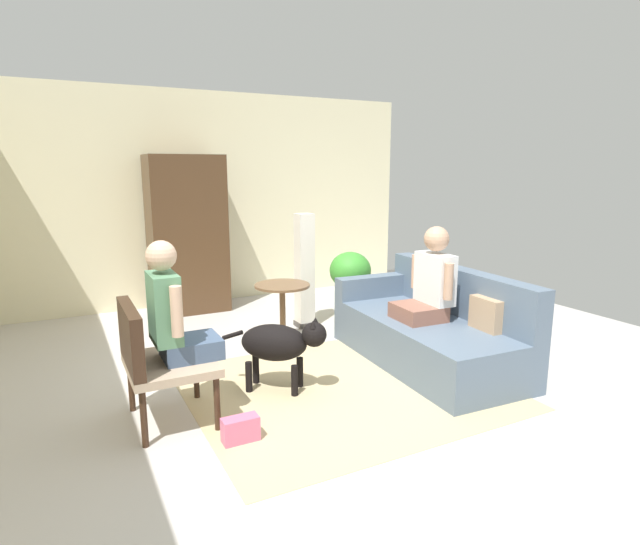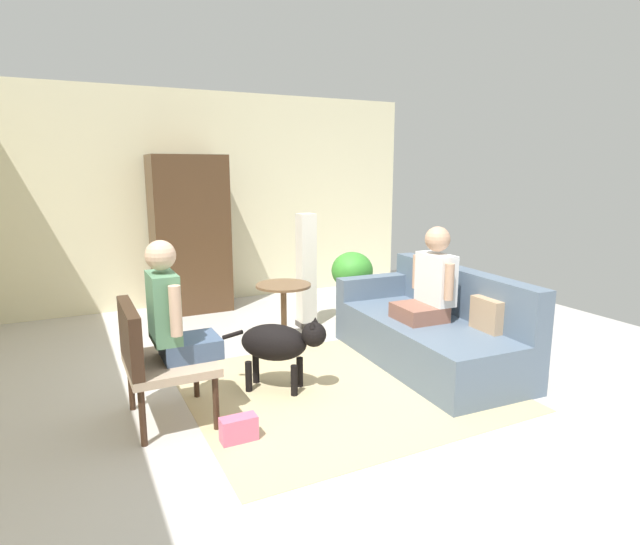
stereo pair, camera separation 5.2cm
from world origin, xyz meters
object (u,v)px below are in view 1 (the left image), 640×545
object	(u,v)px
person_on_couch	(430,282)
handbag	(240,430)
armchair	(153,354)
column_lamp	(304,272)
person_on_armchair	(173,313)
armoire_cabinet	(187,235)
couch	(430,330)
round_end_table	(283,307)
potted_plant	(350,279)
dog	(279,343)

from	to	relation	value
person_on_couch	handbag	bearing A→B (deg)	-164.04
armchair	column_lamp	world-z (taller)	column_lamp
person_on_armchair	armoire_cabinet	size ratio (longest dim) A/B	0.44
couch	armoire_cabinet	xyz separation A→B (m)	(-1.58, 2.81, 0.67)
person_on_armchair	round_end_table	xyz separation A→B (m)	(1.30, 1.09, -0.39)
person_on_armchair	handbag	size ratio (longest dim) A/B	3.51
column_lamp	handbag	world-z (taller)	column_lamp
armchair	column_lamp	xyz separation A→B (m)	(1.94, 1.61, 0.12)
column_lamp	handbag	distance (m)	2.65
round_end_table	handbag	xyz separation A→B (m)	(-1.00, -1.61, -0.33)
armchair	armoire_cabinet	distance (m)	3.08
armchair	column_lamp	size ratio (longest dim) A/B	0.68
person_on_couch	potted_plant	world-z (taller)	person_on_couch
potted_plant	armchair	bearing A→B (deg)	-148.84
round_end_table	column_lamp	xyz separation A→B (m)	(0.49, 0.51, 0.23)
couch	armchair	size ratio (longest dim) A/B	2.31
couch	handbag	bearing A→B (deg)	-163.67
handbag	column_lamp	bearing A→B (deg)	54.87
handbag	armoire_cabinet	bearing A→B (deg)	81.82
round_end_table	column_lamp	size ratio (longest dim) A/B	0.50
armchair	dog	world-z (taller)	armchair
couch	person_on_armchair	xyz separation A→B (m)	(-2.36, -0.09, 0.50)
couch	potted_plant	distance (m)	1.42
person_on_couch	round_end_table	distance (m)	1.49
armchair	person_on_armchair	xyz separation A→B (m)	(0.15, 0.00, 0.28)
dog	armchair	bearing A→B (deg)	-172.76
armchair	person_on_armchair	world-z (taller)	person_on_armchair
handbag	couch	bearing A→B (deg)	16.33
round_end_table	potted_plant	world-z (taller)	potted_plant
round_end_table	dog	size ratio (longest dim) A/B	0.90
person_on_couch	person_on_armchair	size ratio (longest dim) A/B	0.99
round_end_table	couch	bearing A→B (deg)	-43.22
armoire_cabinet	armchair	bearing A→B (deg)	-107.96
person_on_couch	armchair	bearing A→B (deg)	-178.50
armchair	potted_plant	distance (m)	2.90
round_end_table	dog	xyz separation A→B (m)	(-0.44, -0.97, -0.01)
dog	column_lamp	distance (m)	1.77
dog	potted_plant	xyz separation A→B (m)	(1.47, 1.37, 0.12)
couch	person_on_armchair	bearing A→B (deg)	-177.77
armchair	column_lamp	distance (m)	2.52
dog	handbag	distance (m)	0.91
dog	potted_plant	world-z (taller)	potted_plant
armchair	round_end_table	bearing A→B (deg)	37.07
couch	round_end_table	distance (m)	1.47
person_on_couch	dog	size ratio (longest dim) A/B	1.18
armchair	armoire_cabinet	world-z (taller)	armoire_cabinet
potted_plant	couch	bearing A→B (deg)	-88.46
handbag	round_end_table	bearing A→B (deg)	58.14
potted_plant	handbag	distance (m)	2.89
couch	armoire_cabinet	distance (m)	3.29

